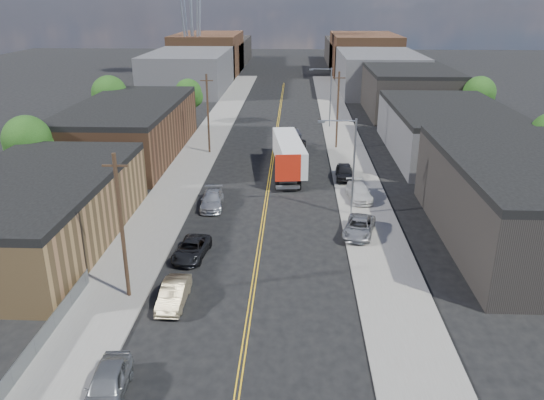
# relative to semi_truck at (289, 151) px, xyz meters

# --- Properties ---
(ground) EXTENTS (260.00, 260.00, 0.00)m
(ground) POSITION_rel_semi_truck_xyz_m (-2.08, 21.62, -2.28)
(ground) COLOR black
(ground) RESTS_ON ground
(centerline) EXTENTS (0.32, 120.00, 0.01)m
(centerline) POSITION_rel_semi_truck_xyz_m (-2.08, 6.62, -2.28)
(centerline) COLOR gold
(centerline) RESTS_ON ground
(sidewalk_left) EXTENTS (5.00, 140.00, 0.15)m
(sidewalk_left) POSITION_rel_semi_truck_xyz_m (-11.58, 6.62, -2.21)
(sidewalk_left) COLOR slate
(sidewalk_left) RESTS_ON ground
(sidewalk_right) EXTENTS (5.00, 140.00, 0.15)m
(sidewalk_right) POSITION_rel_semi_truck_xyz_m (7.42, 6.62, -2.21)
(sidewalk_right) COLOR slate
(sidewalk_right) RESTS_ON ground
(warehouse_tan) EXTENTS (12.00, 22.00, 5.60)m
(warehouse_tan) POSITION_rel_semi_truck_xyz_m (-20.08, -20.38, 0.52)
(warehouse_tan) COLOR olive
(warehouse_tan) RESTS_ON ground
(warehouse_brown) EXTENTS (12.00, 26.00, 6.60)m
(warehouse_brown) POSITION_rel_semi_truck_xyz_m (-20.08, 5.62, 1.02)
(warehouse_brown) COLOR #4F321F
(warehouse_brown) RESTS_ON ground
(industrial_right_a) EXTENTS (14.00, 22.00, 7.10)m
(industrial_right_a) POSITION_rel_semi_truck_xyz_m (19.90, -18.38, 1.27)
(industrial_right_a) COLOR black
(industrial_right_a) RESTS_ON ground
(industrial_right_b) EXTENTS (14.00, 24.00, 6.10)m
(industrial_right_b) POSITION_rel_semi_truck_xyz_m (19.92, 7.62, 0.77)
(industrial_right_b) COLOR #3D3D40
(industrial_right_b) RESTS_ON ground
(industrial_right_c) EXTENTS (14.00, 22.00, 7.60)m
(industrial_right_c) POSITION_rel_semi_truck_xyz_m (19.92, 33.62, 1.52)
(industrial_right_c) COLOR black
(industrial_right_c) RESTS_ON ground
(skyline_left_a) EXTENTS (16.00, 30.00, 8.00)m
(skyline_left_a) POSITION_rel_semi_truck_xyz_m (-22.08, 56.62, 1.72)
(skyline_left_a) COLOR #3D3D40
(skyline_left_a) RESTS_ON ground
(skyline_right_a) EXTENTS (16.00, 30.00, 8.00)m
(skyline_right_a) POSITION_rel_semi_truck_xyz_m (17.92, 56.62, 1.72)
(skyline_right_a) COLOR #3D3D40
(skyline_right_a) RESTS_ON ground
(skyline_left_b) EXTENTS (16.00, 26.00, 10.00)m
(skyline_left_b) POSITION_rel_semi_truck_xyz_m (-22.08, 81.62, 2.72)
(skyline_left_b) COLOR #4F321F
(skyline_left_b) RESTS_ON ground
(skyline_right_b) EXTENTS (16.00, 26.00, 10.00)m
(skyline_right_b) POSITION_rel_semi_truck_xyz_m (17.92, 81.62, 2.72)
(skyline_right_b) COLOR #4F321F
(skyline_right_b) RESTS_ON ground
(skyline_left_c) EXTENTS (16.00, 40.00, 7.00)m
(skyline_left_c) POSITION_rel_semi_truck_xyz_m (-22.08, 101.62, 1.22)
(skyline_left_c) COLOR black
(skyline_left_c) RESTS_ON ground
(skyline_right_c) EXTENTS (16.00, 40.00, 7.00)m
(skyline_right_c) POSITION_rel_semi_truck_xyz_m (17.92, 101.62, 1.22)
(skyline_right_c) COLOR black
(skyline_right_c) RESTS_ON ground
(streetlight_near) EXTENTS (3.39, 0.25, 9.00)m
(streetlight_near) POSITION_rel_semi_truck_xyz_m (5.52, -13.38, 3.04)
(streetlight_near) COLOR gray
(streetlight_near) RESTS_ON ground
(streetlight_far) EXTENTS (3.39, 0.25, 9.00)m
(streetlight_far) POSITION_rel_semi_truck_xyz_m (5.52, 21.62, 3.04)
(streetlight_far) COLOR gray
(streetlight_far) RESTS_ON ground
(utility_pole_left_near) EXTENTS (1.60, 0.26, 10.00)m
(utility_pole_left_near) POSITION_rel_semi_truck_xyz_m (-10.28, -28.38, 2.86)
(utility_pole_left_near) COLOR black
(utility_pole_left_near) RESTS_ON ground
(utility_pole_left_far) EXTENTS (1.60, 0.26, 10.00)m
(utility_pole_left_far) POSITION_rel_semi_truck_xyz_m (-10.28, 6.62, 2.86)
(utility_pole_left_far) COLOR black
(utility_pole_left_far) RESTS_ON ground
(utility_pole_right) EXTENTS (1.60, 0.26, 10.00)m
(utility_pole_right) POSITION_rel_semi_truck_xyz_m (6.12, 9.62, 2.86)
(utility_pole_right) COLOR black
(utility_pole_right) RESTS_ON ground
(chainlink_fence) EXTENTS (0.05, 16.00, 1.22)m
(chainlink_fence) POSITION_rel_semi_truck_xyz_m (-13.58, -34.88, -1.63)
(chainlink_fence) COLOR slate
(chainlink_fence) RESTS_ON ground
(tree_left_near) EXTENTS (4.85, 4.76, 7.91)m
(tree_left_near) POSITION_rel_semi_truck_xyz_m (-26.02, -8.38, 2.89)
(tree_left_near) COLOR black
(tree_left_near) RESTS_ON ground
(tree_left_mid) EXTENTS (5.10, 5.04, 8.37)m
(tree_left_mid) POSITION_rel_semi_truck_xyz_m (-26.02, 16.62, 3.20)
(tree_left_mid) COLOR black
(tree_left_mid) RESTS_ON ground
(tree_left_far) EXTENTS (4.35, 4.20, 6.97)m
(tree_left_far) POSITION_rel_semi_truck_xyz_m (-16.02, 23.62, 2.28)
(tree_left_far) COLOR black
(tree_left_far) RESTS_ON ground
(tree_right_far) EXTENTS (4.85, 4.76, 7.91)m
(tree_right_far) POSITION_rel_semi_truck_xyz_m (27.98, 21.62, 2.89)
(tree_right_far) COLOR black
(tree_right_far) RESTS_ON ground
(semi_truck) EXTENTS (4.11, 15.59, 4.01)m
(semi_truck) POSITION_rel_semi_truck_xyz_m (0.00, 0.00, 0.00)
(semi_truck) COLOR beige
(semi_truck) RESTS_ON ground
(car_left_a) EXTENTS (2.27, 4.84, 1.60)m
(car_left_a) POSITION_rel_semi_truck_xyz_m (-8.48, -37.87, -1.48)
(car_left_a) COLOR gray
(car_left_a) RESTS_ON ground
(car_left_b) EXTENTS (1.57, 4.44, 1.46)m
(car_left_b) POSITION_rel_semi_truck_xyz_m (-7.08, -29.07, -1.55)
(car_left_b) COLOR #877858
(car_left_b) RESTS_ON ground
(car_left_c) EXTENTS (2.70, 4.98, 1.33)m
(car_left_c) POSITION_rel_semi_truck_xyz_m (-7.17, -22.38, -1.62)
(car_left_c) COLOR black
(car_left_c) RESTS_ON ground
(car_left_d) EXTENTS (2.38, 5.16, 1.46)m
(car_left_d) POSITION_rel_semi_truck_xyz_m (-7.15, -11.99, -1.55)
(car_left_d) COLOR #A9ACAF
(car_left_d) RESTS_ON ground
(car_right_lot_a) EXTENTS (3.46, 5.41, 1.39)m
(car_right_lot_a) POSITION_rel_semi_truck_xyz_m (6.12, -18.00, -1.44)
(car_right_lot_a) COLOR #96989B
(car_right_lot_a) RESTS_ON sidewalk_right
(car_right_lot_b) EXTENTS (2.47, 5.17, 1.45)m
(car_right_lot_b) POSITION_rel_semi_truck_xyz_m (7.02, -9.55, -1.40)
(car_right_lot_b) COLOR #BABABA
(car_right_lot_b) RESTS_ON sidewalk_right
(car_right_lot_c) EXTENTS (2.00, 4.63, 1.56)m
(car_right_lot_c) POSITION_rel_semi_truck_xyz_m (6.12, -3.39, -1.35)
(car_right_lot_c) COLOR black
(car_right_lot_c) RESTS_ON sidewalk_right
(car_ahead_truck) EXTENTS (2.51, 4.94, 1.34)m
(car_ahead_truck) POSITION_rel_semi_truck_xyz_m (0.92, 8.25, -1.61)
(car_ahead_truck) COLOR black
(car_ahead_truck) RESTS_ON ground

